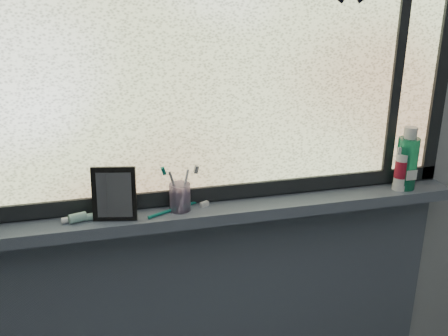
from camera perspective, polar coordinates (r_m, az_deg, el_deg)
The scene contains 13 objects.
wall_back at distance 1.66m, azimuth 0.15°, elevation 4.09°, with size 3.00×0.01×2.50m, color #9EA3A8.
windowsill at distance 1.68m, azimuth 0.79°, elevation -4.83°, with size 1.62×0.14×0.04m, color #4F596A.
sill_apron at distance 1.99m, azimuth 0.26°, elevation -17.56°, with size 1.62×0.02×0.98m, color #4F596A.
window_pane at distance 1.58m, azimuth 0.38°, elevation 13.66°, with size 1.50×0.01×1.00m, color silver.
frame_bottom at distance 1.70m, azimuth 0.37°, elevation -2.64°, with size 1.60×0.03×0.05m, color black.
frame_right at distance 1.93m, azimuth 23.96°, elevation 13.14°, with size 0.05×0.03×1.10m, color black.
frame_mullion at distance 1.83m, azimuth 19.48°, elevation 13.40°, with size 0.04×0.03×1.00m, color black.
vanity_mirror at distance 1.58m, azimuth -12.45°, elevation -2.89°, with size 0.14×0.07×0.17m, color black.
toothpaste_tube at distance 1.61m, azimuth -15.77°, elevation -5.41°, with size 0.16×0.03×0.03m, color white, non-canonical shape.
toothbrush_cup at distance 1.62m, azimuth -5.05°, elevation -3.33°, with size 0.07×0.07×0.09m, color #AB90BF.
toothbrush_lying at distance 1.63m, azimuth -5.82°, elevation -4.64°, with size 0.23×0.02×0.02m, color #0C6D5F, non-canonical shape.
mouthwash_bottle at distance 1.88m, azimuth 20.21°, elevation 1.07°, with size 0.07×0.07×0.19m, color #1C9163.
cream_tube at distance 1.87m, azimuth 19.63°, elevation 0.10°, with size 0.05×0.05×0.11m, color silver.
Camera 1 is at (-0.40, -0.24, 1.70)m, focal length 40.00 mm.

